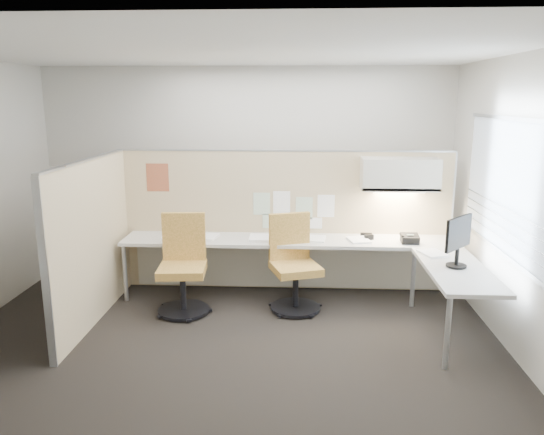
# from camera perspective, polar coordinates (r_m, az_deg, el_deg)

# --- Properties ---
(floor) EXTENTS (5.50, 4.50, 0.01)m
(floor) POSITION_cam_1_polar(r_m,az_deg,el_deg) (5.50, -4.93, -13.13)
(floor) COLOR black
(floor) RESTS_ON ground
(ceiling) EXTENTS (5.50, 4.50, 0.01)m
(ceiling) POSITION_cam_1_polar(r_m,az_deg,el_deg) (4.96, -5.58, 17.48)
(ceiling) COLOR white
(ceiling) RESTS_ON wall_back
(wall_back) EXTENTS (5.50, 0.02, 2.80)m
(wall_back) POSITION_cam_1_polar(r_m,az_deg,el_deg) (7.25, -2.72, 4.89)
(wall_back) COLOR beige
(wall_back) RESTS_ON ground
(wall_front) EXTENTS (5.50, 0.02, 2.80)m
(wall_front) POSITION_cam_1_polar(r_m,az_deg,el_deg) (2.91, -11.52, -7.41)
(wall_front) COLOR beige
(wall_front) RESTS_ON ground
(wall_right) EXTENTS (0.02, 4.50, 2.80)m
(wall_right) POSITION_cam_1_polar(r_m,az_deg,el_deg) (5.39, 25.08, 0.95)
(wall_right) COLOR beige
(wall_right) RESTS_ON ground
(window_pane) EXTENTS (0.01, 2.80, 1.30)m
(window_pane) POSITION_cam_1_polar(r_m,az_deg,el_deg) (5.36, 24.98, 2.53)
(window_pane) COLOR #A7B5C3
(window_pane) RESTS_ON wall_right
(partition_back) EXTENTS (4.10, 0.06, 1.75)m
(partition_back) POSITION_cam_1_polar(r_m,az_deg,el_deg) (6.67, 1.48, -0.38)
(partition_back) COLOR #C5B088
(partition_back) RESTS_ON floor
(partition_left) EXTENTS (0.06, 2.20, 1.75)m
(partition_left) POSITION_cam_1_polar(r_m,az_deg,el_deg) (6.03, -18.72, -2.50)
(partition_left) COLOR #C5B088
(partition_left) RESTS_ON floor
(desk) EXTENTS (4.00, 2.07, 0.73)m
(desk) POSITION_cam_1_polar(r_m,az_deg,el_deg) (6.29, 4.83, -3.82)
(desk) COLOR beige
(desk) RESTS_ON floor
(overhead_bin) EXTENTS (0.90, 0.36, 0.38)m
(overhead_bin) POSITION_cam_1_polar(r_m,az_deg,el_deg) (6.46, 13.56, 4.56)
(overhead_bin) COLOR beige
(overhead_bin) RESTS_ON partition_back
(task_light_strip) EXTENTS (0.60, 0.06, 0.02)m
(task_light_strip) POSITION_cam_1_polar(r_m,az_deg,el_deg) (6.49, 13.47, 2.73)
(task_light_strip) COLOR #FFEABF
(task_light_strip) RESTS_ON overhead_bin
(pinned_papers) EXTENTS (1.01, 0.00, 0.47)m
(pinned_papers) POSITION_cam_1_polar(r_m,az_deg,el_deg) (6.60, 2.17, 0.89)
(pinned_papers) COLOR #8CBF8C
(pinned_papers) RESTS_ON partition_back
(poster) EXTENTS (0.28, 0.00, 0.35)m
(poster) POSITION_cam_1_polar(r_m,az_deg,el_deg) (6.77, -12.21, 4.23)
(poster) COLOR #E6521D
(poster) RESTS_ON partition_back
(chair_left) EXTENTS (0.58, 0.59, 1.10)m
(chair_left) POSITION_cam_1_polar(r_m,az_deg,el_deg) (6.10, -9.54, -5.34)
(chair_left) COLOR black
(chair_left) RESTS_ON floor
(chair_right) EXTENTS (0.64, 0.66, 1.08)m
(chair_right) POSITION_cam_1_polar(r_m,az_deg,el_deg) (6.10, 2.33, -5.28)
(chair_right) COLOR black
(chair_right) RESTS_ON floor
(monitor) EXTENTS (0.35, 0.39, 0.51)m
(monitor) POSITION_cam_1_polar(r_m,az_deg,el_deg) (5.57, 19.41, -2.14)
(monitor) COLOR black
(monitor) RESTS_ON desk
(phone) EXTENTS (0.21, 0.20, 0.12)m
(phone) POSITION_cam_1_polar(r_m,az_deg,el_deg) (6.40, 14.55, -2.23)
(phone) COLOR black
(phone) RESTS_ON desk
(stapler) EXTENTS (0.14, 0.05, 0.05)m
(stapler) POSITION_cam_1_polar(r_m,az_deg,el_deg) (6.57, 10.09, -1.86)
(stapler) COLOR black
(stapler) RESTS_ON desk
(tape_dispenser) EXTENTS (0.11, 0.09, 0.06)m
(tape_dispenser) POSITION_cam_1_polar(r_m,az_deg,el_deg) (6.46, 10.39, -2.08)
(tape_dispenser) COLOR black
(tape_dispenser) RESTS_ON desk
(coat_hook) EXTENTS (0.18, 0.48, 1.43)m
(coat_hook) POSITION_cam_1_polar(r_m,az_deg,el_deg) (5.35, -22.51, 1.19)
(coat_hook) COLOR silver
(coat_hook) RESTS_ON partition_left
(paper_stack_0) EXTENTS (0.25, 0.32, 0.03)m
(paper_stack_0) POSITION_cam_1_polar(r_m,az_deg,el_deg) (6.58, -10.68, -1.97)
(paper_stack_0) COLOR white
(paper_stack_0) RESTS_ON desk
(paper_stack_1) EXTENTS (0.27, 0.33, 0.02)m
(paper_stack_1) POSITION_cam_1_polar(r_m,az_deg,el_deg) (6.50, -6.95, -2.05)
(paper_stack_1) COLOR white
(paper_stack_1) RESTS_ON desk
(paper_stack_2) EXTENTS (0.23, 0.30, 0.04)m
(paper_stack_2) POSITION_cam_1_polar(r_m,az_deg,el_deg) (6.35, -1.39, -2.24)
(paper_stack_2) COLOR white
(paper_stack_2) RESTS_ON desk
(paper_stack_3) EXTENTS (0.27, 0.33, 0.02)m
(paper_stack_3) POSITION_cam_1_polar(r_m,az_deg,el_deg) (6.38, 4.70, -2.29)
(paper_stack_3) COLOR white
(paper_stack_3) RESTS_ON desk
(paper_stack_4) EXTENTS (0.29, 0.34, 0.02)m
(paper_stack_4) POSITION_cam_1_polar(r_m,az_deg,el_deg) (6.38, 9.29, -2.39)
(paper_stack_4) COLOR white
(paper_stack_4) RESTS_ON desk
(paper_stack_5) EXTENTS (0.31, 0.36, 0.02)m
(paper_stack_5) POSITION_cam_1_polar(r_m,az_deg,el_deg) (6.03, 16.90, -3.70)
(paper_stack_5) COLOR white
(paper_stack_5) RESTS_ON desk
(paper_stack_6) EXTENTS (0.25, 0.32, 0.02)m
(paper_stack_6) POSITION_cam_1_polar(r_m,az_deg,el_deg) (6.54, -8.81, -2.02)
(paper_stack_6) COLOR white
(paper_stack_6) RESTS_ON desk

